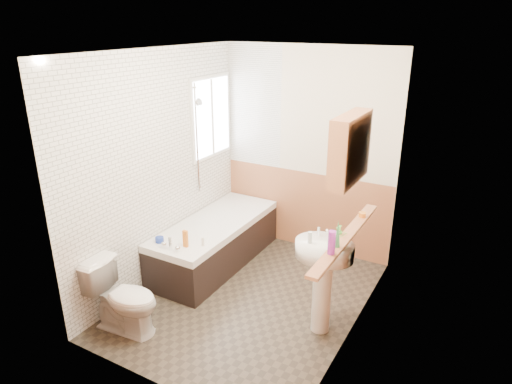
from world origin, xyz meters
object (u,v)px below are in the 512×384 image
bathtub (216,241)px  sink (323,269)px  medicine_cabinet (350,149)px  toilet (124,298)px  pine_shelf (346,237)px

bathtub → sink: sink is taller
bathtub → medicine_cabinet: size_ratio=2.97×
toilet → sink: bearing=-66.0°
sink → pine_shelf: size_ratio=0.68×
bathtub → medicine_cabinet: bearing=-19.4°
bathtub → toilet: size_ratio=2.60×
toilet → medicine_cabinet: bearing=-69.5°
bathtub → medicine_cabinet: 2.39m
toilet → medicine_cabinet: 2.45m
medicine_cabinet → toilet: bearing=-154.3°
bathtub → toilet: same height
bathtub → sink: 1.71m
bathtub → toilet: bearing=-91.2°
medicine_cabinet → bathtub: bearing=160.6°
medicine_cabinet → pine_shelf: bearing=8.9°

